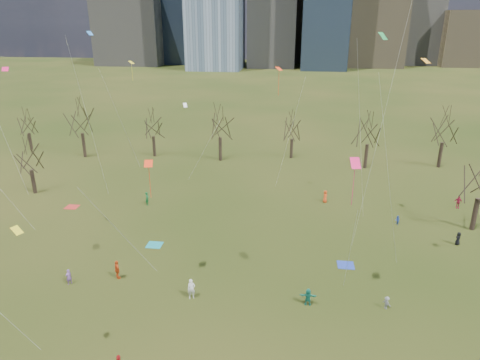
# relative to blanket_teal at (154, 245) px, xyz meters

# --- Properties ---
(ground) EXTENTS (500.00, 500.00, 0.00)m
(ground) POSITION_rel_blanket_teal_xyz_m (8.91, -9.79, -0.01)
(ground) COLOR black
(ground) RESTS_ON ground
(bare_tree_row) EXTENTS (113.04, 29.80, 9.50)m
(bare_tree_row) POSITION_rel_blanket_teal_xyz_m (8.82, 27.44, 6.10)
(bare_tree_row) COLOR black
(bare_tree_row) RESTS_ON ground
(blanket_teal) EXTENTS (1.60, 1.50, 0.03)m
(blanket_teal) POSITION_rel_blanket_teal_xyz_m (0.00, 0.00, 0.00)
(blanket_teal) COLOR teal
(blanket_teal) RESTS_ON ground
(blanket_navy) EXTENTS (1.60, 1.50, 0.03)m
(blanket_navy) POSITION_rel_blanket_teal_xyz_m (19.80, -1.49, 0.00)
(blanket_navy) COLOR #223AA1
(blanket_navy) RESTS_ON ground
(blanket_crimson) EXTENTS (1.60, 1.50, 0.03)m
(blanket_crimson) POSITION_rel_blanket_teal_xyz_m (-13.63, 8.27, 0.00)
(blanket_crimson) COLOR red
(blanket_crimson) RESTS_ON ground
(person_1) EXTENTS (0.77, 0.64, 1.81)m
(person_1) POSITION_rel_blanket_teal_xyz_m (6.12, -8.58, 0.89)
(person_1) COLOR silver
(person_1) RESTS_ON ground
(person_3) EXTENTS (0.82, 0.83, 1.15)m
(person_3) POSITION_rel_blanket_teal_xyz_m (22.41, -7.95, 0.56)
(person_3) COLOR slate
(person_3) RESTS_ON ground
(person_4) EXTENTS (1.05, 1.11, 1.85)m
(person_4) POSITION_rel_blanket_teal_xyz_m (-1.34, -6.53, 0.91)
(person_4) COLOR #D74B17
(person_4) RESTS_ON ground
(person_5) EXTENTS (1.44, 0.47, 1.54)m
(person_5) POSITION_rel_blanket_teal_xyz_m (15.99, -8.26, 0.76)
(person_5) COLOR #1B7C66
(person_5) RESTS_ON ground
(person_6) EXTENTS (0.82, 0.84, 1.46)m
(person_6) POSITION_rel_blanket_teal_xyz_m (32.01, 4.23, 0.72)
(person_6) COLOR black
(person_6) RESTS_ON ground
(person_7) EXTENTS (0.58, 0.65, 1.50)m
(person_7) POSITION_rel_blanket_teal_xyz_m (-5.35, -7.95, 0.74)
(person_7) COLOR #8153A7
(person_7) RESTS_ON ground
(person_8) EXTENTS (0.56, 0.64, 1.13)m
(person_8) POSITION_rel_blanket_teal_xyz_m (26.65, 8.34, 0.55)
(person_8) COLOR #2A4AB6
(person_8) RESTS_ON ground
(person_10) EXTENTS (1.00, 0.46, 1.66)m
(person_10) POSITION_rel_blanket_teal_xyz_m (35.31, 14.31, 0.81)
(person_10) COLOR maroon
(person_10) RESTS_ON ground
(person_12) EXTENTS (0.62, 0.87, 1.65)m
(person_12) POSITION_rel_blanket_teal_xyz_m (18.65, 14.05, 0.81)
(person_12) COLOR #F24F1A
(person_12) RESTS_ON ground
(person_13) EXTENTS (0.50, 0.69, 1.78)m
(person_13) POSITION_rel_blanket_teal_xyz_m (-4.23, 10.20, 0.87)
(person_13) COLOR #176A30
(person_13) RESTS_ON ground
(kites_airborne) EXTENTS (63.30, 42.69, 33.01)m
(kites_airborne) POSITION_rel_blanket_teal_xyz_m (9.82, 3.32, 13.29)
(kites_airborne) COLOR #F53914
(kites_airborne) RESTS_ON ground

